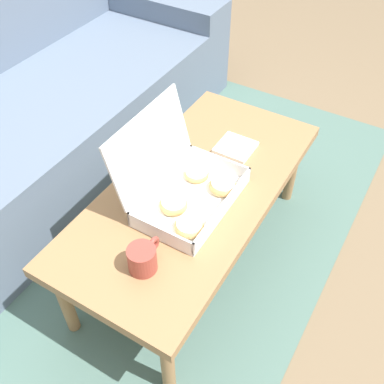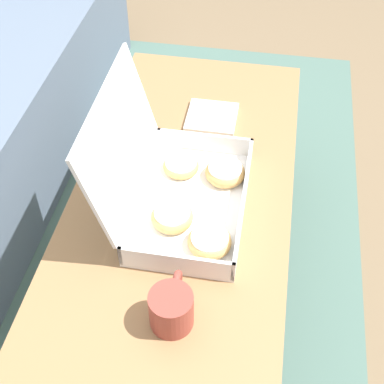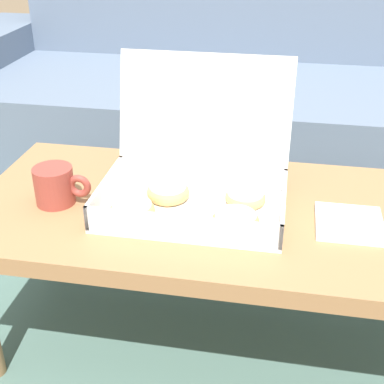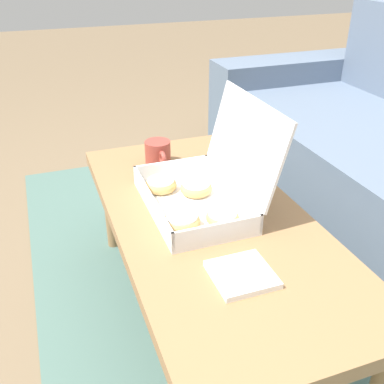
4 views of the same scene
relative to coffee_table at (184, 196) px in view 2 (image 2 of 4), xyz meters
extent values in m
plane|color=#756047|center=(0.00, 0.13, -0.36)|extent=(12.00, 12.00, 0.00)
cube|color=#4C6B60|center=(0.00, 0.43, -0.35)|extent=(2.54, 1.90, 0.01)
cube|color=#997047|center=(0.00, 0.00, 0.02)|extent=(1.13, 0.53, 0.04)
cylinder|color=#997047|center=(0.51, -0.21, -0.18)|extent=(0.04, 0.04, 0.36)
cylinder|color=#997047|center=(0.51, 0.21, -0.18)|extent=(0.04, 0.04, 0.36)
cube|color=white|center=(-0.07, -0.03, 0.04)|extent=(0.40, 0.25, 0.01)
cube|color=white|center=(-0.07, -0.15, 0.08)|extent=(0.40, 0.01, 0.05)
cube|color=white|center=(-0.07, 0.09, 0.08)|extent=(0.40, 0.01, 0.05)
cube|color=white|center=(-0.26, -0.03, 0.08)|extent=(0.01, 0.25, 0.05)
cube|color=white|center=(0.13, -0.03, 0.08)|extent=(0.01, 0.25, 0.05)
cube|color=white|center=(-0.07, 0.12, 0.22)|extent=(0.40, 0.07, 0.24)
torus|color=tan|center=(-0.18, -0.09, 0.07)|extent=(0.10, 0.10, 0.03)
cylinder|color=white|center=(-0.18, -0.09, 0.08)|extent=(0.08, 0.08, 0.02)
torus|color=tan|center=(0.04, -0.10, 0.07)|extent=(0.10, 0.10, 0.04)
cylinder|color=white|center=(0.04, -0.10, 0.08)|extent=(0.08, 0.08, 0.02)
torus|color=tan|center=(-0.13, 0.00, 0.07)|extent=(0.10, 0.10, 0.03)
cylinder|color=white|center=(-0.13, 0.00, 0.07)|extent=(0.08, 0.08, 0.01)
torus|color=tan|center=(0.05, 0.02, 0.06)|extent=(0.09, 0.09, 0.03)
cylinder|color=white|center=(0.05, 0.02, 0.07)|extent=(0.08, 0.08, 0.01)
cylinder|color=#993D33|center=(-0.38, -0.04, 0.08)|extent=(0.09, 0.09, 0.09)
torus|color=#993D33|center=(-0.32, -0.04, 0.09)|extent=(0.05, 0.02, 0.05)
cube|color=white|center=(0.27, -0.03, 0.05)|extent=(0.14, 0.14, 0.01)
camera|label=1|loc=(-0.98, -0.58, 1.16)|focal=42.00mm
camera|label=2|loc=(-0.91, -0.18, 0.99)|focal=50.00mm
camera|label=3|loc=(0.12, -1.02, 0.64)|focal=50.00mm
camera|label=4|loc=(0.99, -0.41, 0.71)|focal=42.00mm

